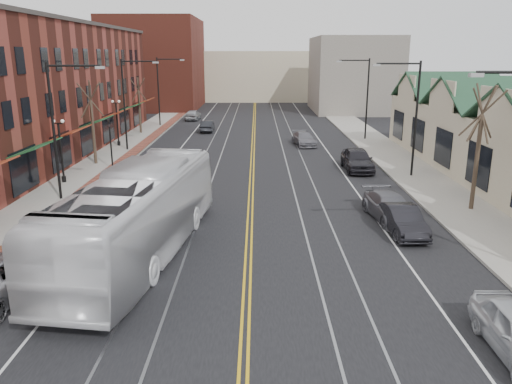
{
  "coord_description": "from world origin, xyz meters",
  "views": [
    {
      "loc": [
        0.38,
        -12.96,
        8.63
      ],
      "look_at": [
        0.33,
        10.82,
        2.0
      ],
      "focal_mm": 35.0,
      "sensor_mm": 36.0,
      "label": 1
    }
  ],
  "objects_px": {
    "transit_bus": "(138,214)",
    "parked_car_d": "(357,159)",
    "parked_car_c": "(390,207)",
    "parked_car_b": "(403,220)"
  },
  "relations": [
    {
      "from": "transit_bus",
      "to": "parked_car_d",
      "type": "height_order",
      "value": "transit_bus"
    },
    {
      "from": "parked_car_c",
      "to": "transit_bus",
      "type": "bearing_deg",
      "value": -164.24
    },
    {
      "from": "parked_car_c",
      "to": "parked_car_d",
      "type": "height_order",
      "value": "parked_car_d"
    },
    {
      "from": "transit_bus",
      "to": "parked_car_c",
      "type": "height_order",
      "value": "transit_bus"
    },
    {
      "from": "parked_car_c",
      "to": "parked_car_d",
      "type": "relative_size",
      "value": 0.95
    },
    {
      "from": "parked_car_b",
      "to": "parked_car_d",
      "type": "bearing_deg",
      "value": 85.79
    },
    {
      "from": "transit_bus",
      "to": "parked_car_b",
      "type": "bearing_deg",
      "value": -158.81
    },
    {
      "from": "parked_car_b",
      "to": "parked_car_d",
      "type": "distance_m",
      "value": 13.82
    },
    {
      "from": "transit_bus",
      "to": "parked_car_d",
      "type": "relative_size",
      "value": 2.77
    },
    {
      "from": "parked_car_b",
      "to": "parked_car_d",
      "type": "relative_size",
      "value": 0.83
    }
  ]
}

